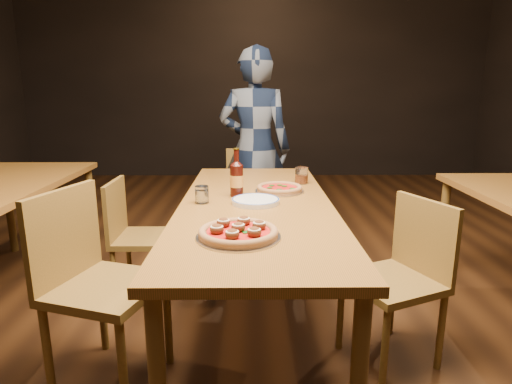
{
  "coord_description": "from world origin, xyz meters",
  "views": [
    {
      "loc": [
        -0.02,
        -2.19,
        1.34
      ],
      "look_at": [
        0.0,
        -0.05,
        0.82
      ],
      "focal_mm": 30.0,
      "sensor_mm": 36.0,
      "label": 1
    }
  ],
  "objects_px": {
    "chair_end": "(250,199)",
    "amber_glass": "(302,175)",
    "chair_main_nw": "(107,286)",
    "plate_stack": "(256,201)",
    "table_main": "(256,216)",
    "water_glass": "(202,195)",
    "diner": "(255,149)",
    "pizza_margherita": "(279,188)",
    "chair_main_sw": "(145,237)",
    "beer_bottle": "(237,180)",
    "pizza_meatball": "(238,232)",
    "chair_main_e": "(392,280)"
  },
  "relations": [
    {
      "from": "chair_main_nw",
      "to": "chair_main_e",
      "type": "height_order",
      "value": "chair_main_nw"
    },
    {
      "from": "pizza_margherita",
      "to": "amber_glass",
      "type": "distance_m",
      "value": 0.27
    },
    {
      "from": "chair_main_e",
      "to": "pizza_margherita",
      "type": "bearing_deg",
      "value": -158.6
    },
    {
      "from": "table_main",
      "to": "chair_main_e",
      "type": "xyz_separation_m",
      "value": [
        0.66,
        -0.27,
        -0.25
      ]
    },
    {
      "from": "water_glass",
      "to": "chair_end",
      "type": "bearing_deg",
      "value": 79.06
    },
    {
      "from": "table_main",
      "to": "pizza_meatball",
      "type": "relative_size",
      "value": 5.79
    },
    {
      "from": "chair_main_nw",
      "to": "chair_main_e",
      "type": "distance_m",
      "value": 1.35
    },
    {
      "from": "pizza_meatball",
      "to": "plate_stack",
      "type": "height_order",
      "value": "pizza_meatball"
    },
    {
      "from": "chair_main_nw",
      "to": "amber_glass",
      "type": "bearing_deg",
      "value": -29.6
    },
    {
      "from": "pizza_meatball",
      "to": "diner",
      "type": "xyz_separation_m",
      "value": [
        0.08,
        1.97,
        0.07
      ]
    },
    {
      "from": "chair_main_sw",
      "to": "chair_end",
      "type": "xyz_separation_m",
      "value": [
        0.68,
        0.86,
        0.03
      ]
    },
    {
      "from": "chair_main_nw",
      "to": "water_glass",
      "type": "height_order",
      "value": "chair_main_nw"
    },
    {
      "from": "pizza_meatball",
      "to": "pizza_margherita",
      "type": "bearing_deg",
      "value": 74.82
    },
    {
      "from": "chair_main_nw",
      "to": "plate_stack",
      "type": "relative_size",
      "value": 3.76
    },
    {
      "from": "plate_stack",
      "to": "diner",
      "type": "xyz_separation_m",
      "value": [
        0.0,
        1.44,
        0.08
      ]
    },
    {
      "from": "chair_main_sw",
      "to": "diner",
      "type": "distance_m",
      "value": 1.3
    },
    {
      "from": "table_main",
      "to": "chair_main_nw",
      "type": "height_order",
      "value": "chair_main_nw"
    },
    {
      "from": "table_main",
      "to": "chair_end",
      "type": "bearing_deg",
      "value": 91.63
    },
    {
      "from": "beer_bottle",
      "to": "water_glass",
      "type": "relative_size",
      "value": 2.91
    },
    {
      "from": "table_main",
      "to": "water_glass",
      "type": "height_order",
      "value": "water_glass"
    },
    {
      "from": "plate_stack",
      "to": "chair_main_sw",
      "type": "bearing_deg",
      "value": 148.26
    },
    {
      "from": "chair_end",
      "to": "table_main",
      "type": "bearing_deg",
      "value": -89.34
    },
    {
      "from": "pizza_meatball",
      "to": "plate_stack",
      "type": "relative_size",
      "value": 1.37
    },
    {
      "from": "chair_main_nw",
      "to": "plate_stack",
      "type": "xyz_separation_m",
      "value": [
        0.67,
        0.41,
        0.29
      ]
    },
    {
      "from": "pizza_meatball",
      "to": "plate_stack",
      "type": "distance_m",
      "value": 0.54
    },
    {
      "from": "chair_main_nw",
      "to": "water_glass",
      "type": "relative_size",
      "value": 10.42
    },
    {
      "from": "table_main",
      "to": "pizza_margherita",
      "type": "relative_size",
      "value": 6.98
    },
    {
      "from": "chair_main_sw",
      "to": "amber_glass",
      "type": "relative_size",
      "value": 7.88
    },
    {
      "from": "chair_main_e",
      "to": "plate_stack",
      "type": "relative_size",
      "value": 3.38
    },
    {
      "from": "diner",
      "to": "pizza_margherita",
      "type": "bearing_deg",
      "value": 104.44
    },
    {
      "from": "chair_end",
      "to": "amber_glass",
      "type": "relative_size",
      "value": 8.49
    },
    {
      "from": "pizza_margherita",
      "to": "chair_end",
      "type": "bearing_deg",
      "value": 99.73
    },
    {
      "from": "chair_main_sw",
      "to": "pizza_meatball",
      "type": "distance_m",
      "value": 1.22
    },
    {
      "from": "chair_end",
      "to": "chair_main_e",
      "type": "bearing_deg",
      "value": -66.71
    },
    {
      "from": "chair_main_sw",
      "to": "water_glass",
      "type": "relative_size",
      "value": 8.93
    },
    {
      "from": "pizza_meatball",
      "to": "table_main",
      "type": "bearing_deg",
      "value": 82.11
    },
    {
      "from": "water_glass",
      "to": "chair_main_sw",
      "type": "bearing_deg",
      "value": 134.87
    },
    {
      "from": "chair_main_nw",
      "to": "table_main",
      "type": "bearing_deg",
      "value": -40.43
    },
    {
      "from": "pizza_meatball",
      "to": "chair_main_sw",
      "type": "bearing_deg",
      "value": 123.21
    },
    {
      "from": "table_main",
      "to": "chair_main_nw",
      "type": "relative_size",
      "value": 2.11
    },
    {
      "from": "pizza_meatball",
      "to": "amber_glass",
      "type": "bearing_deg",
      "value": 70.06
    },
    {
      "from": "water_glass",
      "to": "diner",
      "type": "height_order",
      "value": "diner"
    },
    {
      "from": "pizza_meatball",
      "to": "water_glass",
      "type": "xyz_separation_m",
      "value": [
        -0.21,
        0.54,
        0.02
      ]
    },
    {
      "from": "chair_main_sw",
      "to": "beer_bottle",
      "type": "xyz_separation_m",
      "value": [
        0.61,
        -0.29,
        0.44
      ]
    },
    {
      "from": "chair_main_sw",
      "to": "plate_stack",
      "type": "xyz_separation_m",
      "value": [
        0.71,
        -0.44,
        0.36
      ]
    },
    {
      "from": "chair_main_sw",
      "to": "chair_main_e",
      "type": "bearing_deg",
      "value": -116.79
    },
    {
      "from": "chair_main_nw",
      "to": "amber_glass",
      "type": "distance_m",
      "value": 1.36
    },
    {
      "from": "water_glass",
      "to": "pizza_meatball",
      "type": "bearing_deg",
      "value": -68.97
    },
    {
      "from": "amber_glass",
      "to": "diner",
      "type": "distance_m",
      "value": 0.99
    },
    {
      "from": "table_main",
      "to": "chair_main_sw",
      "type": "bearing_deg",
      "value": 149.06
    }
  ]
}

